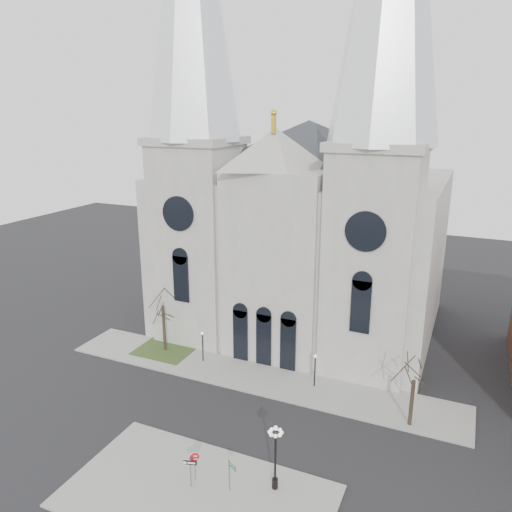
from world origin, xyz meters
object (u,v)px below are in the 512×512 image
at_px(stop_sign, 195,460).
at_px(one_way_sign, 190,468).
at_px(street_name_sign, 230,473).
at_px(globe_lamp, 275,450).

bearing_deg(stop_sign, one_way_sign, -109.62).
bearing_deg(street_name_sign, stop_sign, -154.27).
relative_size(one_way_sign, street_name_sign, 0.91).
relative_size(globe_lamp, one_way_sign, 2.24).
bearing_deg(globe_lamp, one_way_sign, -157.75).
bearing_deg(one_way_sign, globe_lamp, 4.31).
bearing_deg(globe_lamp, stop_sign, -164.32).
relative_size(stop_sign, globe_lamp, 0.46).
xyz_separation_m(stop_sign, one_way_sign, (0.06, -0.67, -0.15)).
xyz_separation_m(stop_sign, street_name_sign, (2.75, 0.04, -0.21)).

